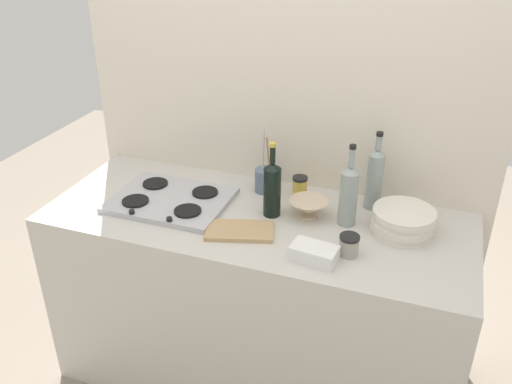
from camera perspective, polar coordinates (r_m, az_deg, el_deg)
name	(u,v)px	position (r m, az deg, el deg)	size (l,w,h in m)	color
ground_plane	(256,372)	(2.87, 0.00, -18.23)	(6.00, 6.00, 0.00)	gray
counter_block	(256,301)	(2.57, 0.00, -11.29)	(1.80, 0.70, 0.90)	beige
backsplash_panel	(284,119)	(2.50, 2.99, 7.60)	(1.90, 0.06, 2.41)	beige
stovetop_hob	(171,200)	(2.44, -8.86, -0.79)	(0.50, 0.39, 0.04)	#B2B2B7
plate_stack	(403,221)	(2.26, 15.05, -2.97)	(0.25, 0.25, 0.10)	silver
wine_bottle_leftmost	(349,194)	(2.23, 9.63, -0.23)	(0.07, 0.07, 0.35)	gray
wine_bottle_mid_left	(375,178)	(2.36, 12.29, 1.47)	(0.07, 0.07, 0.35)	gray
wine_bottle_mid_right	(272,188)	(2.27, 1.69, 0.43)	(0.07, 0.07, 0.33)	black
mixing_bowl	(309,208)	(2.30, 5.50, -1.64)	(0.16, 0.16, 0.08)	beige
butter_dish	(314,253)	(2.04, 6.08, -6.36)	(0.17, 0.10, 0.06)	white
utensil_crock	(265,179)	(2.48, 0.92, 1.34)	(0.09, 0.09, 0.30)	slate
condiment_jar_front	(349,245)	(2.08, 9.67, -5.48)	(0.08, 0.08, 0.08)	#9E998C
condiment_jar_rear	(300,187)	(2.43, 4.58, 0.47)	(0.07, 0.07, 0.10)	gold
cutting_board	(240,231)	(2.20, -1.72, -4.06)	(0.27, 0.15, 0.02)	tan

